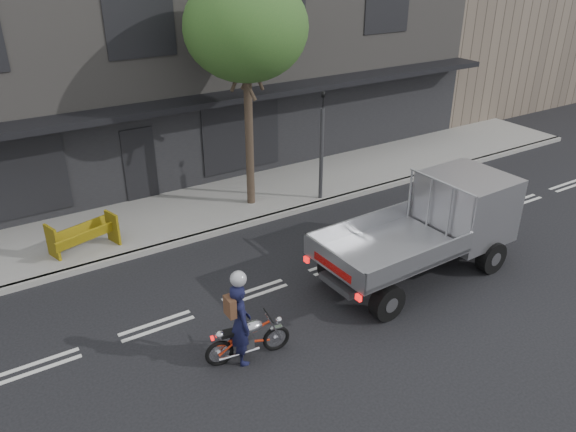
# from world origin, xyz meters

# --- Properties ---
(ground) EXTENTS (80.00, 80.00, 0.00)m
(ground) POSITION_xyz_m (0.00, 0.00, 0.00)
(ground) COLOR black
(ground) RESTS_ON ground
(sidewalk) EXTENTS (32.00, 3.20, 0.15)m
(sidewalk) POSITION_xyz_m (0.00, 4.70, 0.07)
(sidewalk) COLOR gray
(sidewalk) RESTS_ON ground
(kerb) EXTENTS (32.00, 0.20, 0.15)m
(kerb) POSITION_xyz_m (0.00, 3.10, 0.07)
(kerb) COLOR gray
(kerb) RESTS_ON ground
(building_main) EXTENTS (26.00, 10.00, 8.00)m
(building_main) POSITION_xyz_m (0.00, 11.30, 4.00)
(building_main) COLOR slate
(building_main) RESTS_ON ground
(street_tree) EXTENTS (3.40, 3.40, 6.74)m
(street_tree) POSITION_xyz_m (2.20, 4.20, 5.28)
(street_tree) COLOR #382B21
(street_tree) RESTS_ON ground
(traffic_light_pole) EXTENTS (0.12, 0.12, 3.50)m
(traffic_light_pole) POSITION_xyz_m (4.20, 3.35, 1.65)
(traffic_light_pole) COLOR #2D2D30
(traffic_light_pole) RESTS_ON ground
(motorcycle) EXTENTS (1.73, 0.51, 0.90)m
(motorcycle) POSITION_xyz_m (-1.20, -1.90, 0.46)
(motorcycle) COLOR black
(motorcycle) RESTS_ON ground
(rider) EXTENTS (0.51, 0.69, 1.73)m
(rider) POSITION_xyz_m (-1.35, -1.90, 0.86)
(rider) COLOR #121434
(rider) RESTS_ON ground
(flatbed_ute) EXTENTS (5.18, 2.27, 2.37)m
(flatbed_ute) POSITION_xyz_m (4.83, -1.36, 1.35)
(flatbed_ute) COLOR black
(flatbed_ute) RESTS_ON ground
(construction_barrier) EXTENTS (1.75, 1.10, 0.92)m
(construction_barrier) POSITION_xyz_m (-2.88, 3.65, 0.61)
(construction_barrier) COLOR yellow
(construction_barrier) RESTS_ON sidewalk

